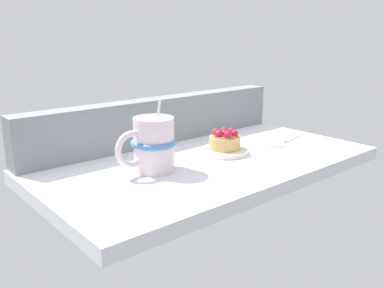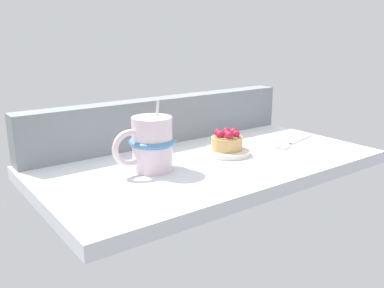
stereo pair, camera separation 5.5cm
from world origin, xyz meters
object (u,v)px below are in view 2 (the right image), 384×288
(coffee_mug, at_px, (151,144))
(dessert_fork, at_px, (296,141))
(raspberry_tart, at_px, (227,141))
(dessert_plate, at_px, (227,152))

(coffee_mug, xyz_separation_m, dessert_fork, (0.38, -0.03, -0.05))
(dessert_fork, bearing_deg, raspberry_tart, 173.10)
(raspberry_tart, height_order, dessert_fork, raspberry_tart)
(dessert_fork, bearing_deg, dessert_plate, 173.07)
(dessert_plate, bearing_deg, coffee_mug, 177.82)
(raspberry_tart, distance_m, dessert_fork, 0.20)
(dessert_plate, height_order, coffee_mug, coffee_mug)
(dessert_plate, relative_size, raspberry_tart, 1.50)
(coffee_mug, height_order, dessert_fork, coffee_mug)
(coffee_mug, relative_size, dessert_fork, 0.81)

